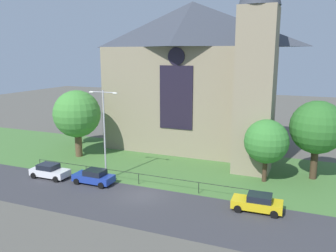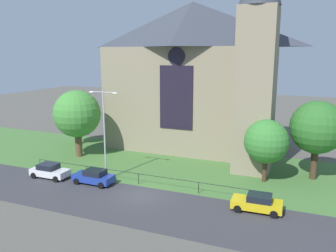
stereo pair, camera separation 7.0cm
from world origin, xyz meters
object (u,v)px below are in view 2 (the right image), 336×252
(streetlamp_near, at_px, (104,125))
(parked_car_yellow, at_px, (257,203))
(parked_car_blue, at_px, (94,177))
(church_building, at_px, (196,75))
(tree_right_far, at_px, (317,128))
(tree_right_near, at_px, (266,142))
(tree_left_far, at_px, (78,118))
(tree_left_near, at_px, (77,114))
(parked_car_white, at_px, (50,171))

(streetlamp_near, height_order, parked_car_yellow, streetlamp_near)
(streetlamp_near, xyz_separation_m, parked_car_blue, (-0.47, -1.55, -5.18))
(church_building, distance_m, tree_right_far, 18.04)
(parked_car_yellow, bearing_deg, tree_right_near, -89.06)
(tree_left_far, distance_m, streetlamp_near, 16.55)
(church_building, distance_m, parked_car_blue, 20.68)
(tree_right_far, bearing_deg, tree_left_far, 175.24)
(church_building, xyz_separation_m, parked_car_blue, (-5.08, -17.64, -9.53))
(tree_right_far, xyz_separation_m, parked_car_yellow, (-4.34, -10.29, -4.84))
(parked_car_blue, height_order, parked_car_yellow, same)
(parked_car_yellow, bearing_deg, tree_left_far, -26.93)
(church_building, bearing_deg, streetlamp_near, -106.00)
(church_building, distance_m, streetlamp_near, 17.30)
(tree_left_far, xyz_separation_m, tree_right_far, (32.24, -2.69, 1.72))
(tree_left_near, relative_size, parked_car_yellow, 2.02)
(church_building, xyz_separation_m, tree_left_far, (-16.49, -4.75, -6.40))
(parked_car_blue, distance_m, parked_car_yellow, 16.50)
(tree_left_near, height_order, parked_car_blue, tree_left_near)
(tree_left_near, xyz_separation_m, parked_car_yellow, (23.96, -7.70, -4.82))
(tree_right_near, distance_m, streetlamp_near, 16.77)
(tree_left_far, height_order, tree_right_far, tree_right_far)
(parked_car_yellow, bearing_deg, tree_left_near, -19.79)
(tree_right_far, relative_size, streetlamp_near, 0.89)
(tree_right_near, relative_size, tree_left_far, 1.13)
(church_building, distance_m, tree_right_near, 16.22)
(streetlamp_near, height_order, parked_car_blue, streetlamp_near)
(tree_right_near, xyz_separation_m, tree_left_near, (-23.58, 0.24, 1.26))
(church_building, xyz_separation_m, tree_right_far, (15.75, -7.44, -4.68))
(church_building, bearing_deg, parked_car_blue, -106.07)
(tree_right_near, bearing_deg, tree_right_far, 31.06)
(parked_car_white, bearing_deg, parked_car_blue, 2.79)
(tree_left_near, xyz_separation_m, tree_left_far, (-3.94, 5.28, -1.69))
(church_building, bearing_deg, tree_left_near, -141.35)
(tree_left_near, height_order, tree_left_far, tree_left_near)
(church_building, xyz_separation_m, tree_right_near, (11.03, -10.28, -5.97))
(parked_car_blue, bearing_deg, tree_left_far, -48.51)
(parked_car_blue, bearing_deg, tree_left_near, -45.54)
(tree_left_near, bearing_deg, tree_right_far, 5.24)
(tree_left_far, xyz_separation_m, streetlamp_near, (11.88, -11.34, 2.06))
(parked_car_white, distance_m, parked_car_blue, 5.45)
(tree_left_near, relative_size, tree_left_far, 1.48)
(parked_car_blue, bearing_deg, parked_car_yellow, 179.63)
(tree_left_far, distance_m, parked_car_yellow, 30.93)
(tree_right_near, distance_m, parked_car_white, 23.16)
(tree_left_near, distance_m, parked_car_blue, 11.69)
(church_building, height_order, tree_right_near, church_building)
(parked_car_blue, bearing_deg, streetlamp_near, -106.89)
(streetlamp_near, bearing_deg, parked_car_blue, -106.85)
(church_building, xyz_separation_m, parked_car_yellow, (11.41, -17.73, -9.53))
(church_building, relative_size, tree_left_far, 4.47)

